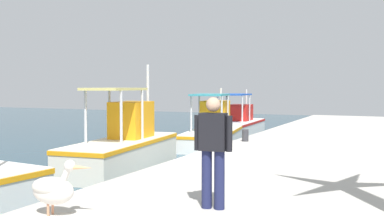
% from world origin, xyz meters
% --- Properties ---
extents(fishing_boat_third, '(5.61, 2.39, 3.46)m').
position_xyz_m(fishing_boat_third, '(0.06, 2.85, 0.73)').
color(fishing_boat_third, silver).
rests_on(fishing_boat_third, ground).
extents(fishing_boat_fourth, '(5.49, 2.83, 2.60)m').
position_xyz_m(fishing_boat_fourth, '(6.35, 2.36, 0.65)').
color(fishing_boat_fourth, white).
rests_on(fishing_boat_fourth, ground).
extents(fishing_boat_fifth, '(5.87, 2.36, 2.51)m').
position_xyz_m(fishing_boat_fifth, '(11.95, 3.20, 0.56)').
color(fishing_boat_fifth, white).
rests_on(fishing_boat_fifth, ground).
extents(pelican, '(0.46, 0.97, 0.82)m').
position_xyz_m(pelican, '(-7.05, -0.73, 1.20)').
color(pelican, tan).
rests_on(pelican, quay_pier).
extents(fisherman_standing, '(0.29, 0.59, 1.70)m').
position_xyz_m(fisherman_standing, '(-5.72, -2.67, 1.74)').
color(fisherman_standing, '#1E234C').
rests_on(fisherman_standing, quay_pier).
extents(mooring_bollard_second, '(0.22, 0.22, 0.40)m').
position_xyz_m(mooring_bollard_second, '(2.48, -0.45, 1.00)').
color(mooring_bollard_second, '#333338').
rests_on(mooring_bollard_second, quay_pier).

